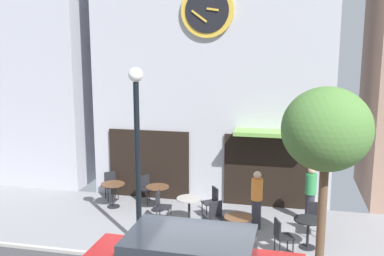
{
  "coord_description": "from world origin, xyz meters",
  "views": [
    {
      "loc": [
        1.73,
        -9.27,
        5.07
      ],
      "look_at": [
        -0.82,
        2.2,
        2.86
      ],
      "focal_mm": 41.4,
      "sensor_mm": 36.0,
      "label": 1
    }
  ],
  "objects_px": {
    "cafe_chair_left_end": "(161,204)",
    "cafe_chair_facing_street": "(217,216)",
    "cafe_chair_right_end": "(315,216)",
    "cafe_chair_under_awning": "(281,234)",
    "cafe_table_near_curb": "(308,227)",
    "pedestrian_green": "(310,193)",
    "cafe_table_rightmost": "(238,225)",
    "street_lamp": "(138,158)",
    "cafe_chair_by_entrance": "(209,229)",
    "cafe_chair_mid_row": "(212,200)",
    "pedestrian_orange": "(257,199)",
    "street_tree": "(327,131)",
    "cafe_table_leftmost": "(113,190)",
    "cafe_chair_facing_wall": "(147,187)",
    "cafe_chair_near_lamp": "(111,183)",
    "cafe_table_center_left": "(189,205)",
    "cafe_table_center": "(158,193)"
  },
  "relations": [
    {
      "from": "cafe_chair_left_end",
      "to": "cafe_chair_facing_street",
      "type": "bearing_deg",
      "value": -16.12
    },
    {
      "from": "cafe_table_leftmost",
      "to": "cafe_chair_left_end",
      "type": "height_order",
      "value": "cafe_chair_left_end"
    },
    {
      "from": "street_tree",
      "to": "cafe_chair_by_entrance",
      "type": "relative_size",
      "value": 4.67
    },
    {
      "from": "cafe_chair_right_end",
      "to": "cafe_chair_under_awning",
      "type": "distance_m",
      "value": 1.61
    },
    {
      "from": "cafe_table_center_left",
      "to": "cafe_chair_facing_wall",
      "type": "bearing_deg",
      "value": 142.87
    },
    {
      "from": "cafe_chair_near_lamp",
      "to": "pedestrian_orange",
      "type": "bearing_deg",
      "value": -16.27
    },
    {
      "from": "street_tree",
      "to": "cafe_table_leftmost",
      "type": "distance_m",
      "value": 7.22
    },
    {
      "from": "pedestrian_green",
      "to": "cafe_table_rightmost",
      "type": "bearing_deg",
      "value": -134.05
    },
    {
      "from": "cafe_table_center_left",
      "to": "cafe_chair_near_lamp",
      "type": "xyz_separation_m",
      "value": [
        -3.01,
        1.4,
        0.0
      ]
    },
    {
      "from": "street_lamp",
      "to": "cafe_chair_mid_row",
      "type": "bearing_deg",
      "value": 56.62
    },
    {
      "from": "cafe_chair_facing_street",
      "to": "cafe_chair_mid_row",
      "type": "height_order",
      "value": "same"
    },
    {
      "from": "cafe_table_leftmost",
      "to": "cafe_table_center_left",
      "type": "relative_size",
      "value": 1.06
    },
    {
      "from": "street_tree",
      "to": "cafe_chair_facing_street",
      "type": "relative_size",
      "value": 4.67
    },
    {
      "from": "cafe_table_center_left",
      "to": "cafe_table_leftmost",
      "type": "bearing_deg",
      "value": 165.57
    },
    {
      "from": "street_lamp",
      "to": "cafe_table_center_left",
      "type": "distance_m",
      "value": 2.63
    },
    {
      "from": "street_tree",
      "to": "cafe_chair_under_awning",
      "type": "height_order",
      "value": "street_tree"
    },
    {
      "from": "cafe_chair_facing_street",
      "to": "cafe_chair_by_entrance",
      "type": "height_order",
      "value": "same"
    },
    {
      "from": "cafe_table_near_curb",
      "to": "cafe_chair_mid_row",
      "type": "bearing_deg",
      "value": 150.69
    },
    {
      "from": "cafe_chair_mid_row",
      "to": "cafe_table_rightmost",
      "type": "bearing_deg",
      "value": -60.21
    },
    {
      "from": "street_lamp",
      "to": "cafe_chair_by_entrance",
      "type": "bearing_deg",
      "value": 5.34
    },
    {
      "from": "cafe_table_leftmost",
      "to": "pedestrian_green",
      "type": "bearing_deg",
      "value": 1.1
    },
    {
      "from": "cafe_chair_left_end",
      "to": "cafe_chair_mid_row",
      "type": "height_order",
      "value": "same"
    },
    {
      "from": "cafe_table_near_curb",
      "to": "cafe_chair_left_end",
      "type": "distance_m",
      "value": 4.18
    },
    {
      "from": "street_tree",
      "to": "cafe_chair_by_entrance",
      "type": "bearing_deg",
      "value": 170.04
    },
    {
      "from": "cafe_table_rightmost",
      "to": "cafe_chair_mid_row",
      "type": "xyz_separation_m",
      "value": [
        -0.97,
        1.7,
        -0.0
      ]
    },
    {
      "from": "cafe_table_center",
      "to": "cafe_chair_facing_street",
      "type": "xyz_separation_m",
      "value": [
        2.1,
        -1.35,
        -0.02
      ]
    },
    {
      "from": "street_tree",
      "to": "cafe_table_rightmost",
      "type": "distance_m",
      "value": 3.46
    },
    {
      "from": "pedestrian_orange",
      "to": "cafe_table_near_curb",
      "type": "bearing_deg",
      "value": -34.12
    },
    {
      "from": "cafe_table_rightmost",
      "to": "cafe_table_center_left",
      "type": "bearing_deg",
      "value": 143.82
    },
    {
      "from": "cafe_table_center_left",
      "to": "pedestrian_green",
      "type": "relative_size",
      "value": 0.44
    },
    {
      "from": "street_tree",
      "to": "cafe_table_center_left",
      "type": "relative_size",
      "value": 5.74
    },
    {
      "from": "cafe_table_center",
      "to": "cafe_table_leftmost",
      "type": "bearing_deg",
      "value": -178.25
    },
    {
      "from": "cafe_table_near_curb",
      "to": "cafe_chair_facing_street",
      "type": "height_order",
      "value": "cafe_chair_facing_street"
    },
    {
      "from": "cafe_table_center",
      "to": "cafe_chair_under_awning",
      "type": "relative_size",
      "value": 0.85
    },
    {
      "from": "cafe_chair_near_lamp",
      "to": "cafe_table_center_left",
      "type": "bearing_deg",
      "value": -25.03
    },
    {
      "from": "cafe_table_center_left",
      "to": "pedestrian_orange",
      "type": "distance_m",
      "value": 1.96
    },
    {
      "from": "cafe_chair_mid_row",
      "to": "cafe_chair_by_entrance",
      "type": "height_order",
      "value": "same"
    },
    {
      "from": "cafe_chair_by_entrance",
      "to": "cafe_chair_facing_wall",
      "type": "distance_m",
      "value": 3.85
    },
    {
      "from": "street_tree",
      "to": "cafe_chair_under_awning",
      "type": "distance_m",
      "value": 2.9
    },
    {
      "from": "cafe_chair_facing_street",
      "to": "pedestrian_orange",
      "type": "xyz_separation_m",
      "value": [
        1.0,
        0.6,
        0.33
      ]
    },
    {
      "from": "street_lamp",
      "to": "cafe_table_rightmost",
      "type": "distance_m",
      "value": 3.09
    },
    {
      "from": "street_tree",
      "to": "cafe_chair_facing_street",
      "type": "distance_m",
      "value": 3.99
    },
    {
      "from": "cafe_table_center_left",
      "to": "cafe_table_rightmost",
      "type": "xyz_separation_m",
      "value": [
        1.55,
        -1.13,
        0.01
      ]
    },
    {
      "from": "cafe_table_near_curb",
      "to": "pedestrian_green",
      "type": "xyz_separation_m",
      "value": [
        0.11,
        1.75,
        0.31
      ]
    },
    {
      "from": "cafe_table_rightmost",
      "to": "cafe_chair_facing_wall",
      "type": "bearing_deg",
      "value": 143.32
    },
    {
      "from": "cafe_chair_by_entrance",
      "to": "cafe_chair_facing_wall",
      "type": "height_order",
      "value": "same"
    },
    {
      "from": "cafe_chair_by_entrance",
      "to": "cafe_table_center_left",
      "type": "bearing_deg",
      "value": 119.55
    },
    {
      "from": "cafe_table_near_curb",
      "to": "cafe_chair_right_end",
      "type": "height_order",
      "value": "cafe_chair_right_end"
    },
    {
      "from": "cafe_table_leftmost",
      "to": "cafe_chair_under_awning",
      "type": "distance_m",
      "value": 5.68
    },
    {
      "from": "cafe_chair_mid_row",
      "to": "cafe_chair_by_entrance",
      "type": "relative_size",
      "value": 1.0
    }
  ]
}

